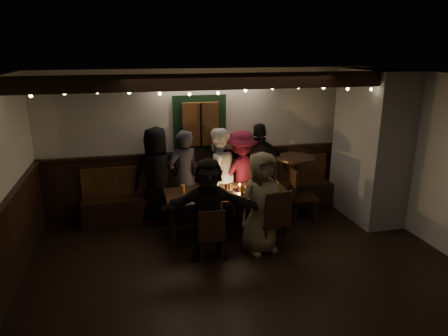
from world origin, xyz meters
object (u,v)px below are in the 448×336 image
object	(u,v)px
high_top	(294,178)
person_b	(184,176)
chair_near_right	(274,217)
chair_near_left	(211,232)
person_d	(241,173)
person_c	(217,174)
person_a	(157,175)
person_f	(209,209)
dining_table	(227,195)
person_e	(260,169)
chair_end	(299,192)
person_g	(261,203)

from	to	relation	value
high_top	person_b	xyz separation A→B (m)	(-1.96, 0.23, 0.12)
high_top	chair_near_right	bearing A→B (deg)	-124.06
chair_near_left	person_d	world-z (taller)	person_d
chair_near_left	person_c	world-z (taller)	person_c
person_c	chair_near_right	bearing A→B (deg)	90.82
person_a	person_f	world-z (taller)	person_a
person_a	person_d	size ratio (longest dim) A/B	1.08
chair_near_left	person_b	size ratio (longest dim) A/B	0.51
dining_table	person_a	bearing A→B (deg)	145.15
chair_near_right	high_top	bearing A→B (deg)	55.94
person_e	chair_end	bearing A→B (deg)	144.84
chair_near_left	chair_end	bearing A→B (deg)	29.85
chair_near_left	dining_table	bearing A→B (deg)	63.01
person_b	person_c	xyz separation A→B (m)	(0.59, -0.01, 0.00)
dining_table	person_a	distance (m)	1.30
dining_table	person_g	distance (m)	0.82
chair_near_left	person_b	world-z (taller)	person_b
person_a	person_e	world-z (taller)	person_a
chair_end	person_g	distance (m)	1.34
chair_end	person_e	distance (m)	0.83
chair_near_right	person_c	distance (m)	1.59
person_b	person_c	world-z (taller)	person_c
person_b	person_c	bearing A→B (deg)	155.49
high_top	person_d	size ratio (longest dim) A/B	0.70
chair_near_right	chair_end	world-z (taller)	chair_near_right
dining_table	chair_end	world-z (taller)	chair_end
chair_near_left	person_d	xyz separation A→B (m)	(0.89, 1.57, 0.32)
person_d	person_e	world-z (taller)	person_e
person_d	person_g	world-z (taller)	person_d
person_b	person_f	xyz separation A→B (m)	(0.15, -1.42, -0.06)
dining_table	chair_near_left	xyz separation A→B (m)	(-0.45, -0.89, -0.18)
person_d	person_e	xyz separation A→B (m)	(0.35, 0.01, 0.05)
dining_table	person_b	distance (m)	0.92
chair_near_left	chair_end	distance (m)	2.05
chair_end	person_c	size ratio (longest dim) A/B	0.59
chair_end	person_g	size ratio (longest dim) A/B	0.62
high_top	person_a	bearing A→B (deg)	173.22
person_b	chair_end	bearing A→B (deg)	140.84
chair_near_left	person_g	distance (m)	0.86
person_f	person_g	size ratio (longest dim) A/B	0.97
dining_table	high_top	bearing A→B (deg)	18.14
chair_end	high_top	bearing A→B (deg)	82.96
dining_table	person_c	bearing A→B (deg)	91.27
chair_near_left	chair_near_right	size ratio (longest dim) A/B	0.84
person_b	high_top	bearing A→B (deg)	150.02
chair_near_right	person_e	distance (m)	1.55
chair_near_left	person_b	bearing A→B (deg)	95.33
dining_table	chair_near_left	bearing A→B (deg)	-116.99
person_a	chair_near_right	bearing A→B (deg)	144.86
person_f	person_g	bearing A→B (deg)	6.71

